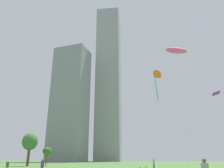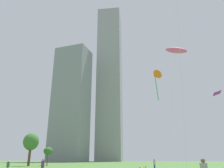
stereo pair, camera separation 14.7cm
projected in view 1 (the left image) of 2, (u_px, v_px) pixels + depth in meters
The scene contains 10 objects.
person_standing_1 at pixel (154, 164), 35.12m from camera, with size 0.36×0.36×1.62m.
person_standing_2 at pixel (7, 166), 25.64m from camera, with size 0.34×0.34×1.55m.
person_standing_3 at pixel (42, 165), 24.92m from camera, with size 0.38×0.38×1.71m.
kite_flying_1 at pixel (176, 51), 25.91m from camera, with size 3.94×4.10×14.69m.
kite_flying_2 at pixel (156, 76), 33.16m from camera, with size 6.67×9.52×14.45m.
kite_flying_3 at pixel (216, 94), 46.60m from camera, with size 2.11×7.66×15.26m.
park_tree_0 at pixel (47, 151), 55.17m from camera, with size 2.23×2.23×4.50m.
park_tree_1 at pixel (30, 142), 53.83m from camera, with size 3.75×3.75×7.79m.
distant_highrise_0 at pixel (70, 102), 124.64m from camera, with size 18.52×14.07×64.89m, color gray.
distant_highrise_1 at pixel (109, 80), 149.23m from camera, with size 15.52×17.15×104.88m, color #939399.
Camera 1 is at (8.81, -15.46, 1.73)m, focal length 35.02 mm.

